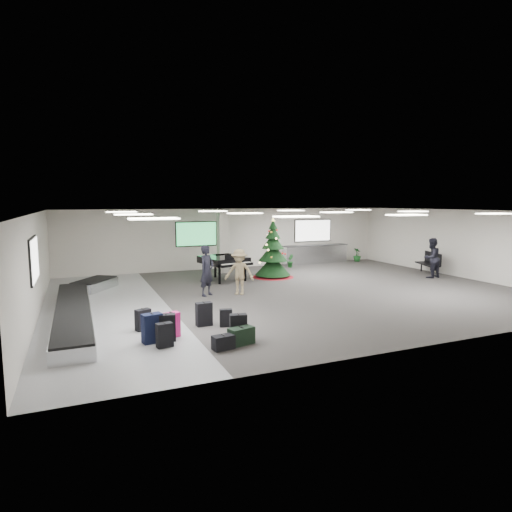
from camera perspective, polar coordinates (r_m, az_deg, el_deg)
name	(u,v)px	position (r m, az deg, el deg)	size (l,w,h in m)	color
ground	(292,292)	(17.09, 4.81, -4.81)	(18.00, 18.00, 0.00)	#312E2C
room_envelope	(276,233)	(17.19, 2.73, 3.12)	(18.02, 14.02, 3.21)	beige
baggage_carousel	(78,306)	(15.08, -22.60, -6.14)	(2.28, 9.71, 0.43)	silver
service_counter	(315,254)	(25.15, 7.89, 0.27)	(4.05, 0.65, 1.08)	silver
suitcase_0	(165,335)	(10.90, -12.10, -10.28)	(0.42, 0.28, 0.63)	black
suitcase_1	(238,327)	(11.22, -2.38, -9.43)	(0.47, 0.31, 0.70)	black
pink_suitcase	(171,325)	(11.62, -11.21, -9.01)	(0.48, 0.37, 0.68)	#D51B76
suitcase_3	(204,314)	(12.53, -6.95, -7.69)	(0.47, 0.27, 0.70)	black
navy_suitcase	(152,328)	(11.29, -13.69, -9.34)	(0.54, 0.38, 0.77)	black
suitcase_5	(166,328)	(11.34, -11.88, -9.33)	(0.51, 0.33, 0.73)	black
green_duffel	(241,336)	(10.92, -1.97, -10.59)	(0.71, 0.47, 0.45)	black
suitcase_7	(226,318)	(12.40, -4.04, -8.22)	(0.38, 0.26, 0.53)	black
suitcase_8	(143,320)	(12.41, -14.82, -8.22)	(0.46, 0.37, 0.62)	black
black_duffel	(223,342)	(10.60, -4.38, -11.39)	(0.57, 0.37, 0.36)	black
christmas_tree	(273,257)	(20.29, 2.27, -0.10)	(2.00, 2.00, 2.85)	maroon
grand_piano	(224,261)	(19.54, -4.24, -0.62)	(2.10, 2.51, 1.26)	black
bench	(429,261)	(23.09, 22.12, -0.68)	(1.10, 1.76, 1.06)	black
traveler_a	(207,271)	(16.34, -6.56, -1.93)	(0.71, 0.46, 1.94)	black
traveler_b	(239,272)	(16.46, -2.23, -2.14)	(1.14, 0.65, 1.76)	#897654
traveler_bench	(431,258)	(21.71, 22.35, -0.25)	(0.91, 0.71, 1.88)	black
potted_plant_left	(290,261)	(23.45, 4.56, -0.65)	(0.39, 0.32, 0.72)	#133C1A
potted_plant_right	(357,255)	(26.42, 13.34, 0.16)	(0.45, 0.45, 0.81)	#133C1A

